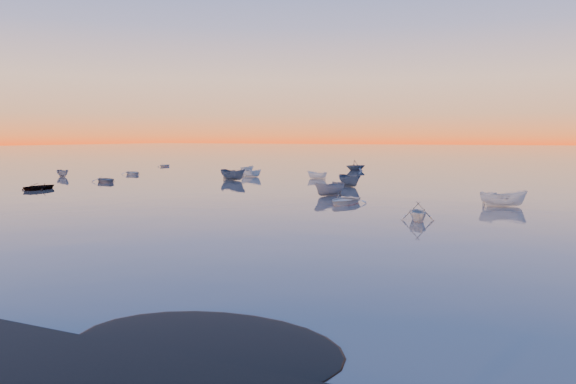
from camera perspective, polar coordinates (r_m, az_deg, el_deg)
The scene contains 5 objects.
ground at distance 116.38m, azimuth 16.29°, elevation 2.55°, with size 600.00×600.00×0.00m, color #655A54.
mud_lobes at distance 23.00m, azimuth -25.83°, elevation -9.64°, with size 140.00×6.00×0.07m, color black, non-canonical shape.
moored_fleet at distance 70.35m, azimuth 10.51°, elevation 0.79°, with size 124.00×58.00×1.20m, color white, non-canonical shape.
boat_near_left at distance 75.73m, azimuth -18.02°, elevation 0.95°, with size 4.12×1.72×1.03m, color gray.
boat_near_center at distance 50.37m, azimuth 20.99°, elevation -1.40°, with size 3.92×1.66×1.36m, color white.
Camera 1 is at (17.35, -14.93, 5.86)m, focal length 35.00 mm.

